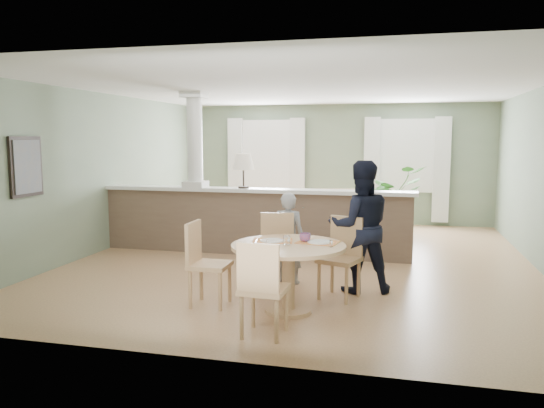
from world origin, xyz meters
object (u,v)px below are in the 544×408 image
(chair_far_man, at_px, (342,253))
(dining_table, at_px, (289,258))
(chair_far_boy, at_px, (276,249))
(chair_side, at_px, (204,259))
(sofa, at_px, (307,216))
(chair_near, at_px, (262,285))
(child_person, at_px, (288,238))
(houseplant, at_px, (391,199))
(man_person, at_px, (360,227))

(chair_far_man, bearing_deg, dining_table, -107.51)
(chair_far_boy, bearing_deg, chair_side, -139.32)
(sofa, xyz_separation_m, chair_near, (0.42, -4.94, 0.05))
(chair_side, bearing_deg, child_person, -34.34)
(houseplant, distance_m, chair_side, 5.76)
(houseplant, relative_size, dining_table, 1.09)
(child_person, bearing_deg, sofa, -83.77)
(dining_table, relative_size, man_person, 0.76)
(chair_far_man, height_order, chair_near, chair_far_man)
(sofa, bearing_deg, houseplant, 28.63)
(dining_table, bearing_deg, chair_side, 179.34)
(dining_table, height_order, chair_far_man, chair_far_man)
(sofa, distance_m, chair_side, 4.12)
(child_person, bearing_deg, houseplant, -105.38)
(chair_side, height_order, child_person, child_person)
(sofa, relative_size, chair_far_boy, 3.32)
(chair_near, bearing_deg, dining_table, -93.08)
(chair_far_man, relative_size, man_person, 0.59)
(dining_table, distance_m, man_person, 1.24)
(chair_far_boy, xyz_separation_m, chair_near, (0.23, -1.60, -0.02))
(chair_far_man, relative_size, chair_side, 1.00)
(sofa, height_order, child_person, child_person)
(child_person, height_order, man_person, man_person)
(chair_far_man, xyz_separation_m, chair_side, (-1.53, -0.69, -0.00))
(houseplant, height_order, chair_side, houseplant)
(houseplant, height_order, child_person, houseplant)
(sofa, bearing_deg, child_person, -96.95)
(chair_near, relative_size, child_person, 0.78)
(dining_table, bearing_deg, chair_far_man, 53.93)
(chair_near, bearing_deg, sofa, -82.02)
(dining_table, bearing_deg, man_person, 54.73)
(chair_near, relative_size, chair_side, 0.98)
(sofa, distance_m, chair_near, 4.96)
(sofa, relative_size, dining_table, 2.58)
(houseplant, height_order, man_person, man_person)
(sofa, height_order, chair_near, chair_near)
(chair_far_boy, bearing_deg, dining_table, -73.57)
(chair_far_boy, relative_size, chair_side, 1.01)
(dining_table, distance_m, child_person, 1.18)
(man_person, bearing_deg, houseplant, -109.99)
(sofa, xyz_separation_m, chair_far_boy, (0.19, -3.34, 0.07))
(sofa, height_order, dining_table, sofa)
(houseplant, bearing_deg, man_person, -93.98)
(child_person, distance_m, man_person, 1.00)
(child_person, bearing_deg, chair_far_boy, 81.39)
(dining_table, relative_size, chair_near, 1.32)
(chair_side, bearing_deg, houseplant, -21.37)
(houseplant, xyz_separation_m, dining_table, (-1.01, -5.41, -0.08))
(sofa, xyz_separation_m, houseplant, (1.52, 1.31, 0.21))
(sofa, height_order, houseplant, houseplant)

